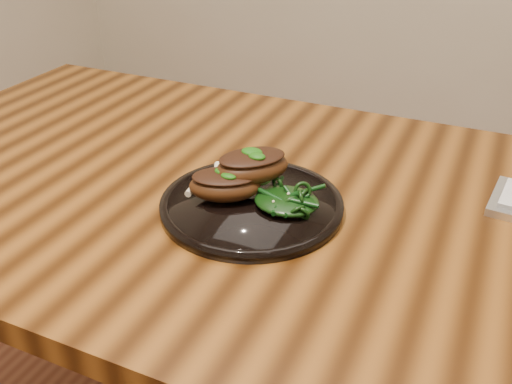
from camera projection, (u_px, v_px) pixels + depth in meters
desk at (294, 241)px, 0.94m from camera, size 1.60×0.80×0.75m
plate at (252, 204)px, 0.86m from camera, size 0.28×0.28×0.02m
lamb_chop_front at (224, 184)px, 0.86m from camera, size 0.13×0.11×0.05m
lamb_chop_back at (252, 166)px, 0.87m from camera, size 0.13×0.13×0.05m
herb_smear at (248, 177)px, 0.92m from camera, size 0.08×0.05×0.00m
greens_heap at (287, 197)px, 0.84m from camera, size 0.10×0.09×0.04m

